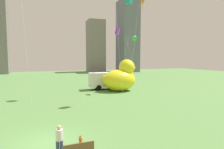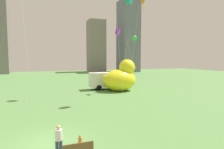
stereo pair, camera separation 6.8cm
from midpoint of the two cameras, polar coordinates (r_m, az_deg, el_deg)
The scene contains 8 objects.
ground_plane at distance 13.02m, azimuth -18.83°, elevation -19.05°, with size 140.00×140.00×0.00m, color #5B8C4A.
person_adult at distance 11.19m, azimuth -15.61°, elevation -18.06°, with size 0.40×0.40×1.63m.
person_child at distance 11.52m, azimuth -9.43°, elevation -19.40°, with size 0.22×0.22×0.91m.
giant_inflatable_duck at distance 30.45m, azimuth 2.77°, elevation -0.90°, with size 6.16×3.95×5.10m.
box_truck at distance 32.17m, azimuth -1.30°, elevation -1.88°, with size 6.59×2.71×2.85m.
kite_purple at distance 33.06m, azimuth 1.83°, elevation 12.83°, with size 2.40×2.91×10.51m.
kite_orange at distance 32.10m, azimuth 9.12°, elevation 19.85°, with size 2.59×2.78×14.98m.
kite_green at distance 37.87m, azimuth 7.04°, elevation 11.17°, with size 2.83×2.84×10.21m.
Camera 2 is at (-0.10, -11.94, 5.22)m, focal length 30.29 mm.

